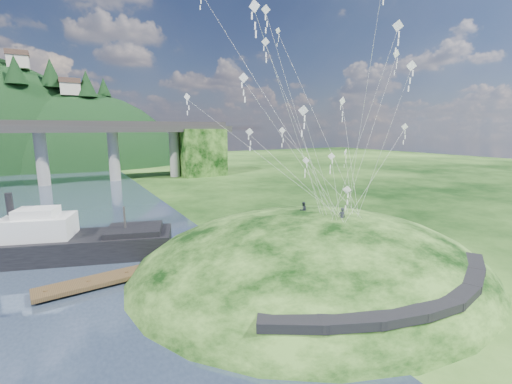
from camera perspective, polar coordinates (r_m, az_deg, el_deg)
ground at (r=29.14m, az=-1.07°, el=-16.35°), size 320.00×320.00×0.00m
grass_hill at (r=35.32m, az=9.16°, el=-14.15°), size 36.00×32.00×13.00m
footpath at (r=26.22m, az=25.24°, el=-15.56°), size 22.29×5.84×0.83m
work_barge at (r=40.36m, az=-29.11°, el=-7.26°), size 20.78×11.37×7.02m
wooden_dock at (r=33.25m, az=-20.75°, el=-12.68°), size 14.56×3.71×1.03m
kite_flyers at (r=34.39m, az=10.24°, el=-1.98°), size 2.17×4.81×1.91m
kite_swarm at (r=33.07m, az=9.64°, el=15.62°), size 20.25×15.76×20.50m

